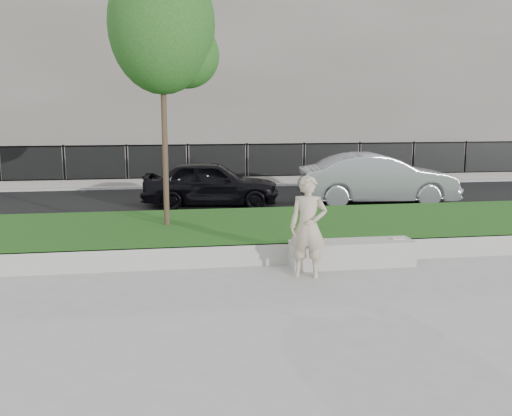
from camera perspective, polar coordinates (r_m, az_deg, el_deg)
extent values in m
plane|color=gray|center=(9.67, -0.36, -7.47)|extent=(90.00, 90.00, 0.00)
cube|color=#15390E|center=(12.49, -2.42, -2.52)|extent=(34.00, 4.00, 0.40)
cube|color=#98958E|center=(10.60, -1.20, -4.78)|extent=(34.00, 0.08, 0.40)
cube|color=black|center=(17.91, -4.42, 0.67)|extent=(34.00, 7.00, 0.04)
cube|color=gray|center=(22.35, -5.34, 2.61)|extent=(34.00, 3.00, 0.12)
cube|color=slate|center=(21.33, -5.18, 2.75)|extent=(32.00, 0.30, 0.24)
cube|color=black|center=(21.26, -5.21, 4.43)|extent=(32.00, 0.04, 1.50)
cube|color=black|center=(21.21, -5.24, 6.32)|extent=(32.00, 0.05, 0.05)
cube|color=black|center=(21.32, -5.19, 3.10)|extent=(32.00, 0.05, 0.05)
cube|color=#605B54|center=(29.23, -6.41, 14.01)|extent=(34.00, 10.00, 10.00)
cube|color=#98958E|center=(10.77, 9.58, -4.49)|extent=(2.30, 0.58, 0.47)
imported|color=tan|center=(9.84, 5.23, -1.88)|extent=(0.74, 0.60, 1.77)
cube|color=beige|center=(11.05, 14.00, -2.96)|extent=(0.25, 0.19, 0.03)
cylinder|color=#38281C|center=(12.30, -9.20, 9.85)|extent=(0.12, 0.12, 5.00)
ellipsoid|color=#184617|center=(12.42, -9.42, 17.72)|extent=(2.20, 2.20, 2.86)
sphere|color=#184617|center=(12.56, -6.98, 14.93)|extent=(1.40, 1.40, 1.40)
imported|color=black|center=(16.84, -4.55, 2.49)|extent=(4.14, 2.05, 1.36)
imported|color=gray|center=(17.48, 12.09, 2.84)|extent=(4.74, 1.97, 1.52)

